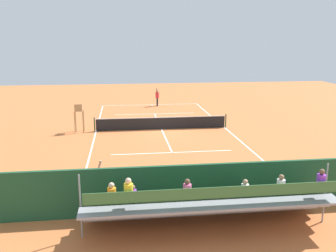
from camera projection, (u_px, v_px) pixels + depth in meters
ground_plane at (162, 129)px, 28.48m from camera, size 60.00×60.00×0.00m
court_line_markings at (162, 129)px, 28.52m from camera, size 10.10×22.20×0.01m
tennis_net at (162, 123)px, 28.37m from camera, size 10.30×0.10×1.07m
backdrop_wall at (199, 188)px, 14.74m from camera, size 18.00×0.16×2.00m
bleacher_stand at (206, 204)px, 13.44m from camera, size 9.06×2.40×2.48m
umpire_chair at (79, 115)px, 27.35m from camera, size 0.67×0.67×2.14m
courtside_bench at (254, 188)px, 15.86m from camera, size 1.80×0.40×0.93m
equipment_bag at (209, 200)px, 15.57m from camera, size 0.90×0.36×0.36m
tennis_player at (157, 96)px, 38.11m from camera, size 0.44×0.56×1.93m
tennis_racket at (152, 106)px, 38.51m from camera, size 0.33×0.57×0.03m
tennis_ball_near at (175, 111)px, 35.68m from camera, size 0.07×0.07×0.07m
line_judge at (99, 183)px, 15.19m from camera, size 0.39×0.54×1.93m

